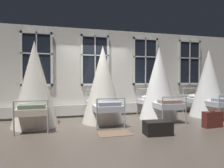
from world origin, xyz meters
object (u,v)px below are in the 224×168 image
at_px(cot_second, 35,85).
at_px(cot_fifth, 208,84).
at_px(cot_third, 103,85).
at_px(cot_fourth, 159,84).
at_px(suitcase_dark, 212,119).
at_px(travel_trunk, 158,128).

xyz_separation_m(cot_second, cot_fifth, (5.77, -0.07, -0.02)).
xyz_separation_m(cot_third, cot_fourth, (1.90, -0.02, 0.03)).
height_order(suitcase_dark, travel_trunk, suitcase_dark).
distance_m(cot_third, travel_trunk, 2.20).
distance_m(suitcase_dark, travel_trunk, 1.82).
distance_m(cot_second, travel_trunk, 3.52).
height_order(cot_third, suitcase_dark, cot_third).
distance_m(cot_fifth, suitcase_dark, 2.00).
bearing_deg(cot_third, cot_fifth, -91.25).
relative_size(cot_fourth, travel_trunk, 3.75).
bearing_deg(cot_second, cot_third, -88.93).
xyz_separation_m(suitcase_dark, travel_trunk, (-1.80, -0.25, -0.06)).
bearing_deg(cot_fifth, travel_trunk, 121.26).
xyz_separation_m(cot_fourth, cot_fifth, (1.91, -0.07, -0.02)).
xyz_separation_m(cot_third, suitcase_dark, (2.73, -1.50, -0.90)).
distance_m(cot_second, cot_third, 1.96).
relative_size(cot_second, suitcase_dark, 4.21).
xyz_separation_m(cot_fourth, travel_trunk, (-0.97, -1.73, -0.99)).
relative_size(cot_third, travel_trunk, 3.66).
xyz_separation_m(cot_third, travel_trunk, (0.93, -1.75, -0.96)).
bearing_deg(suitcase_dark, cot_fifth, 49.47).
xyz_separation_m(cot_second, cot_fourth, (3.86, -0.00, -0.00)).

